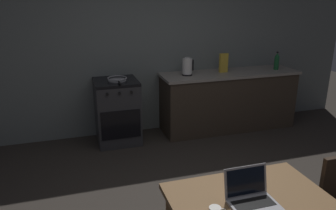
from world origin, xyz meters
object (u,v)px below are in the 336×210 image
cereal_box (224,63)px  bottle (277,61)px  stove_oven (117,111)px  electric_kettle (187,67)px  laptop (252,197)px  frying_pan (117,79)px

cereal_box → bottle: bearing=-4.5°
stove_oven → electric_kettle: bearing=0.1°
laptop → electric_kettle: bearing=66.0°
stove_oven → frying_pan: 0.48m
laptop → stove_oven: bearing=87.1°
electric_kettle → frying_pan: 1.05m
electric_kettle → bottle: bearing=-1.9°
frying_pan → electric_kettle: bearing=1.5°
electric_kettle → laptop: bearing=-101.6°
bottle → cereal_box: bearing=175.5°
laptop → frying_pan: 2.88m
electric_kettle → cereal_box: size_ratio=0.91×
laptop → frying_pan: (-0.45, 2.83, 0.17)m
laptop → bottle: (2.07, 2.81, 0.28)m
frying_pan → stove_oven: bearing=128.0°
stove_oven → frying_pan: frying_pan is taller
stove_oven → electric_kettle: (1.06, 0.00, 0.59)m
frying_pan → cereal_box: size_ratio=1.54×
laptop → cereal_box: size_ratio=1.11×
electric_kettle → frying_pan: (-1.04, -0.03, -0.10)m
cereal_box → stove_oven: bearing=-179.2°
electric_kettle → bottle: 1.49m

